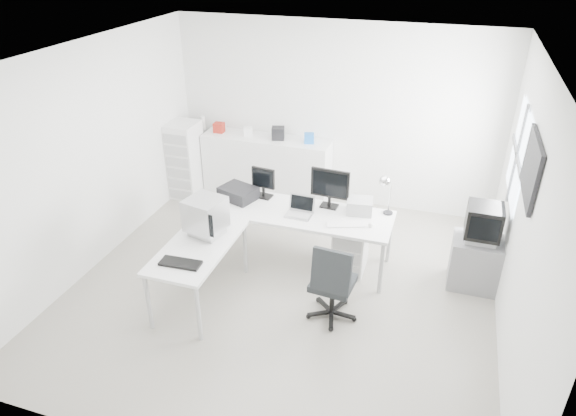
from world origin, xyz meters
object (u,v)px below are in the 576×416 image
(laser_printer, at_px, (360,206))
(main_desk, at_px, (297,237))
(laptop, at_px, (299,208))
(tv_cabinet, at_px, (475,263))
(filing_cabinet, at_px, (186,160))
(office_chair, at_px, (333,279))
(sideboard, at_px, (267,168))
(crt_monitor, at_px, (206,216))
(crt_tv, at_px, (483,224))
(drawer_pedestal, at_px, (350,248))
(inkjet_printer, at_px, (238,193))
(lcd_monitor_small, at_px, (263,183))
(side_desk, at_px, (200,272))
(lcd_monitor_large, at_px, (330,189))

(laser_printer, bearing_deg, main_desk, -171.31)
(laptop, relative_size, laser_printer, 1.13)
(tv_cabinet, distance_m, filing_cabinet, 4.65)
(office_chair, bearing_deg, sideboard, 129.18)
(crt_monitor, xyz_separation_m, office_chair, (1.55, -0.08, -0.49))
(sideboard, height_order, filing_cabinet, filing_cabinet)
(crt_tv, height_order, sideboard, crt_tv)
(drawer_pedestal, distance_m, inkjet_printer, 1.64)
(main_desk, bearing_deg, lcd_monitor_small, 155.56)
(inkjet_printer, xyz_separation_m, laser_printer, (1.60, 0.12, 0.01))
(main_desk, relative_size, laser_printer, 7.59)
(drawer_pedestal, xyz_separation_m, filing_cabinet, (-2.98, 1.25, 0.32))
(laptop, bearing_deg, inkjet_printer, 169.68)
(main_desk, xyz_separation_m, tv_cabinet, (2.22, 0.17, -0.05))
(side_desk, distance_m, drawer_pedestal, 1.93)
(office_chair, relative_size, filing_cabinet, 0.81)
(laptop, height_order, tv_cabinet, laptop)
(main_desk, xyz_separation_m, lcd_monitor_small, (-0.55, 0.25, 0.58))
(lcd_monitor_small, bearing_deg, main_desk, -17.26)
(crt_monitor, height_order, office_chair, crt_monitor)
(office_chair, distance_m, tv_cabinet, 1.89)
(tv_cabinet, xyz_separation_m, filing_cabinet, (-4.50, 1.13, 0.30))
(lcd_monitor_small, relative_size, office_chair, 0.40)
(lcd_monitor_large, height_order, filing_cabinet, lcd_monitor_large)
(office_chair, bearing_deg, crt_tv, 41.55)
(side_desk, xyz_separation_m, crt_tv, (3.07, 1.27, 0.49))
(main_desk, height_order, crt_monitor, crt_monitor)
(side_desk, xyz_separation_m, tv_cabinet, (3.07, 1.27, -0.05))
(tv_cabinet, bearing_deg, sideboard, 155.43)
(drawer_pedestal, relative_size, office_chair, 0.59)
(inkjet_printer, relative_size, crt_tv, 0.91)
(laser_printer, height_order, crt_tv, crt_tv)
(lcd_monitor_large, height_order, sideboard, lcd_monitor_large)
(main_desk, bearing_deg, filing_cabinet, 150.36)
(drawer_pedestal, bearing_deg, laptop, -167.01)
(crt_tv, bearing_deg, sideboard, 155.43)
(laser_printer, xyz_separation_m, crt_monitor, (-1.60, -1.07, 0.15))
(laptop, xyz_separation_m, laser_printer, (0.70, 0.32, -0.03))
(laser_printer, bearing_deg, lcd_monitor_large, 168.05)
(sideboard, bearing_deg, drawer_pedestal, -42.93)
(lcd_monitor_large, height_order, laser_printer, lcd_monitor_large)
(main_desk, distance_m, drawer_pedestal, 0.71)
(side_desk, xyz_separation_m, lcd_monitor_large, (1.20, 1.35, 0.64))
(crt_tv, bearing_deg, tv_cabinet, 0.00)
(main_desk, bearing_deg, crt_monitor, -135.00)
(side_desk, distance_m, laptop, 1.43)
(laptop, relative_size, filing_cabinet, 0.29)
(tv_cabinet, bearing_deg, main_desk, -175.58)
(drawer_pedestal, height_order, laptop, laptop)
(crt_tv, bearing_deg, side_desk, -157.49)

